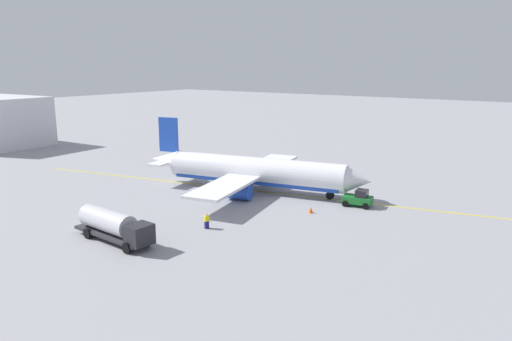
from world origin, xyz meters
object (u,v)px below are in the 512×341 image
object	(u,v)px
fuel_tanker	(114,225)
pushback_tug	(358,199)
refueling_worker	(207,221)
airplane	(253,172)
safety_cone_nose	(311,210)

from	to	relation	value
fuel_tanker	pushback_tug	xyz separation A→B (m)	(15.38, 25.92, -0.72)
refueling_worker	fuel_tanker	bearing A→B (deg)	-121.44
airplane	refueling_worker	bearing A→B (deg)	-72.17
pushback_tug	airplane	bearing A→B (deg)	-174.26
pushback_tug	safety_cone_nose	world-z (taller)	pushback_tug
airplane	refueling_worker	size ratio (longest dim) A/B	19.77
pushback_tug	refueling_worker	bearing A→B (deg)	-120.34
pushback_tug	refueling_worker	xyz separation A→B (m)	(-10.26, -17.53, -0.19)
airplane	fuel_tanker	bearing A→B (deg)	-89.97
fuel_tanker	safety_cone_nose	bearing A→B (deg)	59.43
airplane	safety_cone_nose	distance (m)	12.82
airplane	pushback_tug	xyz separation A→B (m)	(15.40, 1.55, -1.76)
airplane	pushback_tug	size ratio (longest dim) A/B	8.78
fuel_tanker	safety_cone_nose	size ratio (longest dim) A/B	14.88
fuel_tanker	pushback_tug	size ratio (longest dim) A/B	2.73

